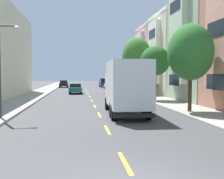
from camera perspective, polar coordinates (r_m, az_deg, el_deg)
name	(u,v)px	position (r m, az deg, el deg)	size (l,w,h in m)	color
ground_plane	(89,95)	(36.18, -4.99, -1.15)	(160.00, 160.00, 0.00)	#424244
sidewalk_left	(32,96)	(34.62, -16.69, -1.36)	(3.20, 120.00, 0.14)	#99968E
sidewalk_right	(144,95)	(35.20, 6.77, -1.17)	(3.20, 120.00, 0.14)	#99968E
lane_centerline_dashes	(91,98)	(30.71, -4.58, -1.92)	(0.14, 47.20, 0.01)	yellow
townhouse_fourth_cream	(204,57)	(38.03, 18.97, 6.67)	(14.01, 8.06, 10.72)	beige
townhouse_fifth_rose	(176,60)	(45.31, 13.50, 6.09)	(12.57, 8.06, 10.59)	#CC9E9E
street_tree_second	(190,52)	(19.65, 16.39, 7.62)	(3.20, 3.20, 6.16)	#47331E
street_tree_third	(155,61)	(27.71, 9.20, 6.02)	(2.99, 2.99, 5.50)	#47331E
street_tree_farthest	(137,58)	(36.06, 5.31, 6.67)	(3.99, 3.99, 7.55)	#47331E
street_lamp	(2,62)	(17.37, -22.36, 5.42)	(1.35, 0.28, 5.66)	#38383D
delivery_box_truck	(126,86)	(18.08, 3.00, 0.85)	(2.60, 7.10, 3.61)	white
parked_sedan_orange	(125,91)	(32.68, 2.89, -0.30)	(1.81, 4.51, 1.43)	orange
parked_suv_navy	(104,83)	(58.53, -1.68, 1.48)	(2.06, 4.84, 1.93)	navy
parked_hatchback_black	(64,84)	(58.22, -10.24, 1.20)	(1.78, 4.02, 1.50)	black
parked_hatchback_silver	(110,85)	(50.13, -0.53, 0.93)	(1.82, 4.04, 1.50)	#B2B5BA
parked_hatchback_charcoal	(116,88)	(40.44, 0.82, 0.39)	(1.75, 4.01, 1.50)	#333338
moving_teal_sedan	(75,88)	(39.05, -7.81, 0.25)	(1.80, 4.50, 1.43)	#195B60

